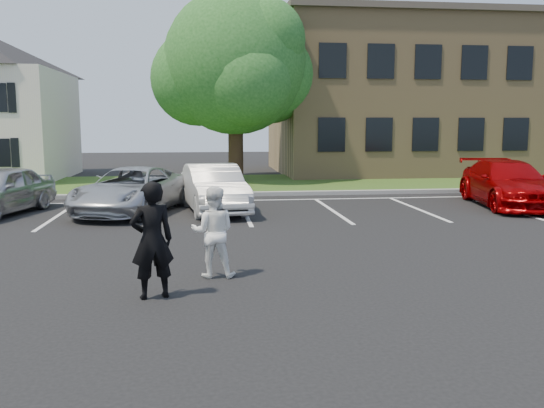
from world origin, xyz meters
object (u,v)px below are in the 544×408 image
object	(u,v)px
tree	(237,66)
man_black_suit	(152,240)
office_building	(470,98)
man_white_shirt	(213,232)
car_silver_minivan	(132,190)
car_white_sedan	(214,188)
car_red_compact	(508,184)

from	to	relation	value
tree	man_black_suit	distance (m)	18.89
tree	man_black_suit	size ratio (longest dim) A/B	4.69
office_building	man_white_shirt	world-z (taller)	office_building
car_silver_minivan	car_white_sedan	bearing A→B (deg)	15.65
man_white_shirt	car_white_sedan	distance (m)	7.69
man_black_suit	car_red_compact	bearing A→B (deg)	-157.95
car_white_sedan	car_red_compact	size ratio (longest dim) A/B	0.86
car_white_sedan	car_red_compact	world-z (taller)	car_red_compact
office_building	car_red_compact	bearing A→B (deg)	-110.68
office_building	car_silver_minivan	world-z (taller)	office_building
man_black_suit	office_building	bearing A→B (deg)	-142.54
office_building	tree	size ratio (longest dim) A/B	2.55
tree	man_black_suit	world-z (taller)	tree
office_building	man_black_suit	distance (m)	27.94
car_silver_minivan	man_black_suit	bearing A→B (deg)	-63.12
man_black_suit	car_silver_minivan	xyz separation A→B (m)	(-1.35, 8.97, -0.24)
car_silver_minivan	car_red_compact	world-z (taller)	car_red_compact
man_white_shirt	car_white_sedan	size ratio (longest dim) A/B	0.37
tree	car_silver_minivan	size ratio (longest dim) A/B	1.75
man_white_shirt	car_silver_minivan	xyz separation A→B (m)	(-2.33, 7.80, -0.13)
tree	car_white_sedan	world-z (taller)	tree
man_white_shirt	car_white_sedan	bearing A→B (deg)	-84.95
man_white_shirt	car_red_compact	bearing A→B (deg)	-135.69
car_white_sedan	car_silver_minivan	bearing A→B (deg)	168.83
car_red_compact	car_silver_minivan	bearing A→B (deg)	-171.09
man_white_shirt	car_red_compact	size ratio (longest dim) A/B	0.32
man_black_suit	car_white_sedan	size ratio (longest dim) A/B	0.42
man_white_shirt	car_red_compact	distance (m)	12.59
tree	man_white_shirt	xyz separation A→B (m)	(-1.53, -17.02, -4.52)
car_silver_minivan	car_red_compact	size ratio (longest dim) A/B	0.97
tree	car_white_sedan	xyz separation A→B (m)	(-1.34, -9.34, -4.61)
office_building	man_black_suit	world-z (taller)	office_building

